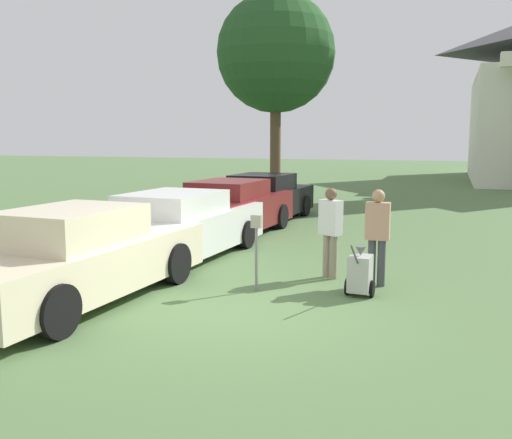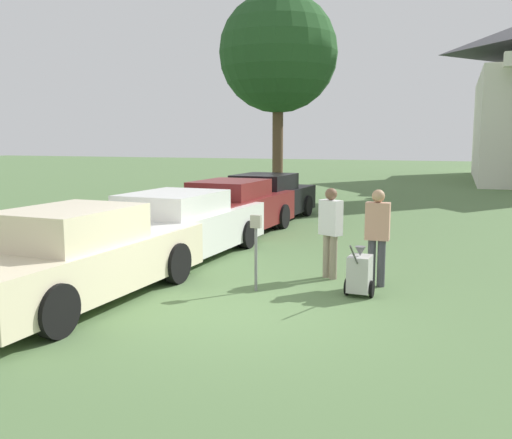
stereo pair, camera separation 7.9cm
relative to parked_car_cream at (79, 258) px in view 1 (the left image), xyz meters
The scene contains 10 objects.
ground_plane 2.81m from the parked_car_cream, ahead, with size 120.00×120.00×0.00m, color #517042.
parked_car_cream is the anchor object (origin of this frame).
parked_car_white 3.47m from the parked_car_cream, 89.99° to the left, with size 2.26×5.39×1.47m.
parked_car_maroon 6.70m from the parked_car_cream, 90.00° to the left, with size 2.18×5.09×1.50m.
parked_car_black 9.61m from the parked_car_cream, 90.00° to the left, with size 2.17×4.86×1.49m.
parking_meter 2.92m from the parked_car_cream, 31.46° to the left, with size 0.18×0.09×1.32m.
person_worker 4.51m from the parked_car_cream, 38.96° to the left, with size 0.47×0.40×1.71m.
person_supervisor 5.08m from the parked_car_cream, 29.90° to the left, with size 0.42×0.23×1.73m.
equipment_cart 4.60m from the parked_car_cream, 22.89° to the left, with size 0.48×0.99×1.00m.
shade_tree 16.06m from the parked_car_cream, 95.00° to the left, with size 4.79×4.79×8.41m.
Camera 1 is at (2.88, -7.88, 2.63)m, focal length 40.00 mm.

